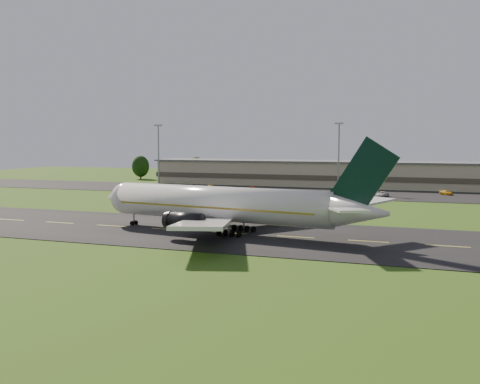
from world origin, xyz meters
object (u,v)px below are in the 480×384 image
(terminal, at_px, (350,175))
(light_mast_centre, at_px, (339,148))
(airliner, at_px, (225,205))
(service_vehicle_c, at_px, (382,194))
(service_vehicle_b, at_px, (254,189))
(service_vehicle_d, at_px, (446,193))
(light_mast_west, at_px, (158,148))
(service_vehicle_a, at_px, (210,187))

(terminal, xyz_separation_m, light_mast_centre, (-1.40, -16.18, 8.75))
(airliner, bearing_deg, service_vehicle_c, 81.39)
(service_vehicle_b, bearing_deg, light_mast_centre, -53.85)
(service_vehicle_c, bearing_deg, service_vehicle_d, 48.38)
(terminal, xyz_separation_m, light_mast_west, (-61.40, -16.18, 8.75))
(light_mast_west, distance_m, service_vehicle_c, 75.97)
(service_vehicle_d, bearing_deg, airliner, -154.74)
(service_vehicle_c, bearing_deg, light_mast_west, -174.10)
(service_vehicle_c, bearing_deg, service_vehicle_a, -171.22)
(airliner, height_order, light_mast_west, light_mast_west)
(airliner, distance_m, light_mast_west, 97.10)
(airliner, height_order, service_vehicle_b, airliner)
(airliner, relative_size, service_vehicle_c, 10.65)
(light_mast_centre, distance_m, service_vehicle_a, 41.19)
(service_vehicle_d, bearing_deg, service_vehicle_a, 143.26)
(light_mast_west, distance_m, service_vehicle_b, 40.03)
(terminal, xyz_separation_m, service_vehicle_a, (-40.27, -22.67, -3.27))
(airliner, xyz_separation_m, service_vehicle_a, (-33.14, 73.63, -3.94))
(airliner, height_order, service_vehicle_a, airliner)
(service_vehicle_c, bearing_deg, terminal, 129.00)
(light_mast_centre, distance_m, service_vehicle_c, 22.56)
(light_mast_west, height_order, service_vehicle_d, light_mast_west)
(terminal, relative_size, service_vehicle_c, 30.19)
(service_vehicle_a, distance_m, service_vehicle_d, 69.19)
(service_vehicle_a, xyz_separation_m, service_vehicle_c, (52.72, -6.69, 0.05))
(service_vehicle_b, bearing_deg, service_vehicle_c, -82.22)
(terminal, distance_m, service_vehicle_d, 34.68)
(light_mast_west, bearing_deg, terminal, 14.76)
(light_mast_centre, relative_size, service_vehicle_a, 5.62)
(airliner, distance_m, service_vehicle_c, 69.85)
(service_vehicle_a, relative_size, service_vehicle_d, 0.86)
(service_vehicle_b, distance_m, service_vehicle_d, 54.01)
(light_mast_centre, distance_m, service_vehicle_d, 32.66)
(light_mast_centre, relative_size, service_vehicle_b, 5.22)
(light_mast_west, height_order, service_vehicle_c, light_mast_west)
(terminal, height_order, light_mast_west, light_mast_west)
(terminal, distance_m, service_vehicle_c, 32.06)
(light_mast_centre, relative_size, service_vehicle_c, 4.24)
(light_mast_centre, bearing_deg, service_vehicle_a, -170.52)
(light_mast_west, height_order, service_vehicle_a, light_mast_west)
(airliner, distance_m, service_vehicle_b, 72.04)
(airliner, bearing_deg, terminal, 93.46)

